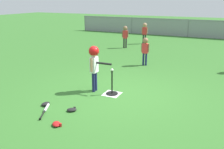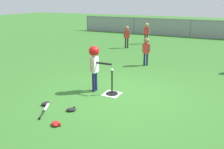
# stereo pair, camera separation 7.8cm
# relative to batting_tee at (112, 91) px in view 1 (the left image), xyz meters

# --- Properties ---
(ground_plane) EXTENTS (60.00, 60.00, 0.00)m
(ground_plane) POSITION_rel_batting_tee_xyz_m (0.28, 0.09, -0.10)
(ground_plane) COLOR #336B28
(home_plate) EXTENTS (0.44, 0.44, 0.01)m
(home_plate) POSITION_rel_batting_tee_xyz_m (0.00, 0.00, -0.10)
(home_plate) COLOR white
(home_plate) RESTS_ON ground_plane
(batting_tee) EXTENTS (0.32, 0.32, 0.64)m
(batting_tee) POSITION_rel_batting_tee_xyz_m (0.00, 0.00, 0.00)
(batting_tee) COLOR black
(batting_tee) RESTS_ON ground_plane
(baseball_on_tee) EXTENTS (0.07, 0.07, 0.07)m
(baseball_on_tee) POSITION_rel_batting_tee_xyz_m (0.00, 0.00, 0.58)
(baseball_on_tee) COLOR white
(baseball_on_tee) RESTS_ON batting_tee
(batter_child) EXTENTS (0.65, 0.36, 1.27)m
(batter_child) POSITION_rel_batting_tee_xyz_m (-0.52, -0.01, 0.80)
(batter_child) COLOR #191E4C
(batter_child) RESTS_ON ground_plane
(fielder_deep_left) EXTENTS (0.34, 0.23, 1.17)m
(fielder_deep_left) POSITION_rel_batting_tee_xyz_m (-1.56, 7.55, 0.65)
(fielder_deep_left) COLOR #262626
(fielder_deep_left) RESTS_ON ground_plane
(fielder_near_right) EXTENTS (0.32, 0.21, 1.06)m
(fielder_near_right) POSITION_rel_batting_tee_xyz_m (-0.11, 3.15, 0.58)
(fielder_near_right) COLOR #191E4C
(fielder_near_right) RESTS_ON ground_plane
(fielder_deep_center) EXTENTS (0.32, 0.22, 1.12)m
(fielder_deep_center) POSITION_rel_batting_tee_xyz_m (-2.08, 5.96, 0.62)
(fielder_deep_center) COLOR #262626
(fielder_deep_center) RESTS_ON ground_plane
(spare_bat_silver) EXTENTS (0.37, 0.68, 0.06)m
(spare_bat_silver) POSITION_rel_batting_tee_xyz_m (-0.95, -1.54, -0.07)
(spare_bat_silver) COLOR silver
(spare_bat_silver) RESTS_ON ground_plane
(glove_by_plate) EXTENTS (0.19, 0.24, 0.07)m
(glove_by_plate) POSITION_rel_batting_tee_xyz_m (-1.14, -1.33, -0.06)
(glove_by_plate) COLOR black
(glove_by_plate) RESTS_ON ground_plane
(glove_near_bats) EXTENTS (0.27, 0.26, 0.07)m
(glove_near_bats) POSITION_rel_batting_tee_xyz_m (-0.39, -1.32, -0.06)
(glove_near_bats) COLOR black
(glove_near_bats) RESTS_ON ground_plane
(glove_tossed_aside) EXTENTS (0.27, 0.27, 0.07)m
(glove_tossed_aside) POSITION_rel_batting_tee_xyz_m (-0.29, -1.99, -0.06)
(glove_tossed_aside) COLOR #B21919
(glove_tossed_aside) RESTS_ON ground_plane
(outfield_fence) EXTENTS (16.06, 0.06, 1.15)m
(outfield_fence) POSITION_rel_batting_tee_xyz_m (0.28, 11.22, 0.52)
(outfield_fence) COLOR slate
(outfield_fence) RESTS_ON ground_plane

